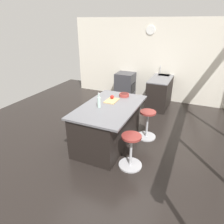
{
  "coord_description": "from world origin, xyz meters",
  "views": [
    {
      "loc": [
        3.79,
        1.71,
        2.51
      ],
      "look_at": [
        0.31,
        0.15,
        0.76
      ],
      "focal_mm": 32.18,
      "sensor_mm": 36.0,
      "label": 1
    }
  ],
  "objects_px": {
    "water_bottle": "(99,102)",
    "stool_middle": "(131,152)",
    "stool_by_window": "(147,125)",
    "kitchen_island": "(108,124)",
    "oven_range": "(125,85)",
    "fruit_bowl": "(124,95)",
    "cutting_board": "(112,101)",
    "apple_red": "(112,97)"
  },
  "relations": [
    {
      "from": "water_bottle",
      "to": "stool_middle",
      "type": "bearing_deg",
      "value": 65.06
    },
    {
      "from": "stool_by_window",
      "to": "stool_middle",
      "type": "xyz_separation_m",
      "value": [
        1.13,
        0.0,
        0.0
      ]
    },
    {
      "from": "kitchen_island",
      "to": "stool_middle",
      "type": "height_order",
      "value": "kitchen_island"
    },
    {
      "from": "kitchen_island",
      "to": "stool_by_window",
      "type": "distance_m",
      "value": 0.93
    },
    {
      "from": "kitchen_island",
      "to": "water_bottle",
      "type": "bearing_deg",
      "value": -32.45
    },
    {
      "from": "oven_range",
      "to": "water_bottle",
      "type": "xyz_separation_m",
      "value": [
        3.06,
        0.58,
        0.58
      ]
    },
    {
      "from": "fruit_bowl",
      "to": "water_bottle",
      "type": "bearing_deg",
      "value": -15.76
    },
    {
      "from": "cutting_board",
      "to": "water_bottle",
      "type": "relative_size",
      "value": 1.15
    },
    {
      "from": "apple_red",
      "to": "fruit_bowl",
      "type": "xyz_separation_m",
      "value": [
        -0.29,
        0.18,
        -0.02
      ]
    },
    {
      "from": "water_bottle",
      "to": "kitchen_island",
      "type": "bearing_deg",
      "value": 147.55
    },
    {
      "from": "stool_by_window",
      "to": "cutting_board",
      "type": "distance_m",
      "value": 1.01
    },
    {
      "from": "kitchen_island",
      "to": "fruit_bowl",
      "type": "bearing_deg",
      "value": 169.45
    },
    {
      "from": "oven_range",
      "to": "stool_by_window",
      "type": "relative_size",
      "value": 1.33
    },
    {
      "from": "stool_middle",
      "to": "cutting_board",
      "type": "xyz_separation_m",
      "value": [
        -0.82,
        -0.75,
        0.6
      ]
    },
    {
      "from": "cutting_board",
      "to": "oven_range",
      "type": "bearing_deg",
      "value": -165.84
    },
    {
      "from": "cutting_board",
      "to": "fruit_bowl",
      "type": "distance_m",
      "value": 0.41
    },
    {
      "from": "cutting_board",
      "to": "apple_red",
      "type": "relative_size",
      "value": 4.28
    },
    {
      "from": "cutting_board",
      "to": "apple_red",
      "type": "height_order",
      "value": "apple_red"
    },
    {
      "from": "stool_by_window",
      "to": "fruit_bowl",
      "type": "distance_m",
      "value": 0.88
    },
    {
      "from": "oven_range",
      "to": "cutting_board",
      "type": "relative_size",
      "value": 2.44
    },
    {
      "from": "kitchen_island",
      "to": "apple_red",
      "type": "distance_m",
      "value": 0.62
    },
    {
      "from": "stool_middle",
      "to": "water_bottle",
      "type": "relative_size",
      "value": 2.11
    },
    {
      "from": "kitchen_island",
      "to": "apple_red",
      "type": "height_order",
      "value": "apple_red"
    },
    {
      "from": "oven_range",
      "to": "kitchen_island",
      "type": "bearing_deg",
      "value": 13.43
    },
    {
      "from": "stool_by_window",
      "to": "apple_red",
      "type": "relative_size",
      "value": 7.85
    },
    {
      "from": "oven_range",
      "to": "apple_red",
      "type": "relative_size",
      "value": 10.43
    },
    {
      "from": "oven_range",
      "to": "water_bottle",
      "type": "bearing_deg",
      "value": 10.71
    },
    {
      "from": "stool_middle",
      "to": "kitchen_island",
      "type": "bearing_deg",
      "value": -127.74
    },
    {
      "from": "apple_red",
      "to": "fruit_bowl",
      "type": "distance_m",
      "value": 0.34
    },
    {
      "from": "stool_middle",
      "to": "apple_red",
      "type": "height_order",
      "value": "apple_red"
    },
    {
      "from": "stool_middle",
      "to": "cutting_board",
      "type": "relative_size",
      "value": 1.83
    },
    {
      "from": "water_bottle",
      "to": "apple_red",
      "type": "bearing_deg",
      "value": 174.07
    },
    {
      "from": "apple_red",
      "to": "water_bottle",
      "type": "bearing_deg",
      "value": -5.93
    },
    {
      "from": "oven_range",
      "to": "stool_middle",
      "type": "relative_size",
      "value": 1.33
    },
    {
      "from": "kitchen_island",
      "to": "cutting_board",
      "type": "bearing_deg",
      "value": -174.33
    },
    {
      "from": "stool_middle",
      "to": "cutting_board",
      "type": "bearing_deg",
      "value": -137.43
    },
    {
      "from": "stool_middle",
      "to": "stool_by_window",
      "type": "bearing_deg",
      "value": 180.0
    },
    {
      "from": "stool_by_window",
      "to": "stool_middle",
      "type": "distance_m",
      "value": 1.13
    },
    {
      "from": "stool_by_window",
      "to": "cutting_board",
      "type": "xyz_separation_m",
      "value": [
        0.31,
        -0.75,
        0.6
      ]
    },
    {
      "from": "stool_middle",
      "to": "apple_red",
      "type": "relative_size",
      "value": 7.85
    },
    {
      "from": "kitchen_island",
      "to": "fruit_bowl",
      "type": "xyz_separation_m",
      "value": [
        -0.64,
        0.12,
        0.48
      ]
    },
    {
      "from": "fruit_bowl",
      "to": "kitchen_island",
      "type": "bearing_deg",
      "value": -10.55
    }
  ]
}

